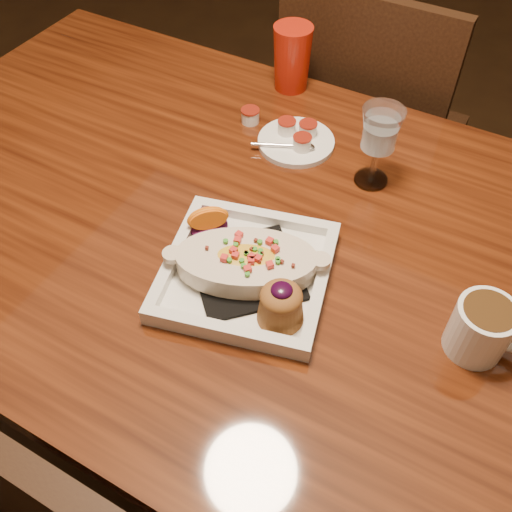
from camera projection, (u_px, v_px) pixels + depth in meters
The scene contains 9 objects.
floor at pixel (250, 417), 1.53m from camera, with size 7.00×7.00×0.00m, color black.
table at pixel (247, 261), 1.03m from camera, with size 1.50×0.90×0.75m.
chair_far at pixel (366, 137), 1.50m from camera, with size 0.42×0.42×0.93m.
plate at pixel (249, 269), 0.86m from camera, with size 0.30×0.30×0.08m.
coffee_mug at pixel (483, 328), 0.77m from camera, with size 0.12×0.08×0.09m.
goblet at pixel (380, 134), 0.95m from camera, with size 0.07×0.07×0.15m.
saucer at pixel (296, 139), 1.09m from camera, with size 0.15×0.15×0.10m.
creamer_loose at pixel (250, 116), 1.13m from camera, with size 0.04×0.04×0.03m.
red_tumbler at pixel (292, 58), 1.17m from camera, with size 0.08×0.08×0.13m, color red.
Camera 1 is at (0.34, -0.57, 1.44)m, focal length 40.00 mm.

